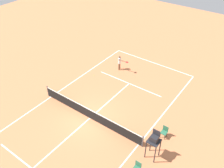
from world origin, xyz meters
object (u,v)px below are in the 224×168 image
object	(u,v)px
courtside_chair_near	(137,168)
courtside_chair_mid	(164,131)
umpire_chair	(154,141)
player_serving	(120,62)
tennis_ball	(94,75)

from	to	relation	value
courtside_chair_near	courtside_chair_mid	xyz separation A→B (m)	(-0.03, -3.80, 0.00)
umpire_chair	courtside_chair_near	distance (m)	2.03
player_serving	courtside_chair_mid	xyz separation A→B (m)	(-7.86, 5.58, -0.42)
umpire_chair	courtside_chair_mid	distance (m)	2.35
courtside_chair_mid	courtside_chair_near	bearing A→B (deg)	89.49
player_serving	courtside_chair_near	xyz separation A→B (m)	(-7.82, 9.38, -0.42)
umpire_chair	player_serving	bearing A→B (deg)	-43.81
courtside_chair_near	courtside_chair_mid	size ratio (longest dim) A/B	1.00
courtside_chair_near	player_serving	bearing A→B (deg)	-50.18
umpire_chair	tennis_ball	bearing A→B (deg)	-28.88
player_serving	tennis_ball	distance (m)	3.00
player_serving	umpire_chair	world-z (taller)	umpire_chair
player_serving	courtside_chair_near	world-z (taller)	player_serving
player_serving	umpire_chair	size ratio (longest dim) A/B	0.67
tennis_ball	umpire_chair	world-z (taller)	umpire_chair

